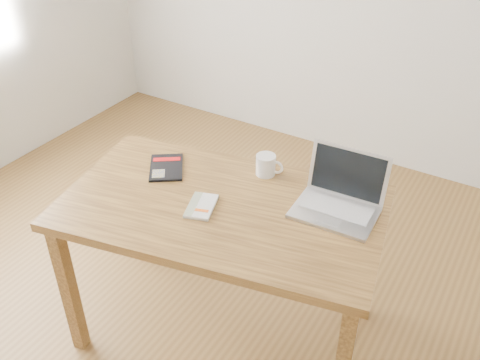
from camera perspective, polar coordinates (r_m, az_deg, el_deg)
The scene contains 6 objects.
room at distance 1.89m, azimuth -9.45°, elevation 12.21°, with size 4.04×4.04×2.70m.
desk at distance 2.23m, azimuth -1.90°, elevation -4.41°, with size 1.42×0.98×0.75m.
white_guidebook at distance 2.15m, azimuth -4.16°, elevation -2.80°, with size 0.15×0.19×0.01m.
black_guidebook at distance 2.41m, azimuth -7.87°, elevation 1.34°, with size 0.24×0.26×0.01m.
laptop at distance 2.16m, azimuth 10.55°, elevation -1.93°, with size 0.33×0.28×0.23m.
coffee_mug at distance 2.33m, azimuth 2.84°, elevation 1.64°, with size 0.12×0.09×0.09m.
Camera 1 is at (1.09, -1.33, 2.05)m, focal length 40.00 mm.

